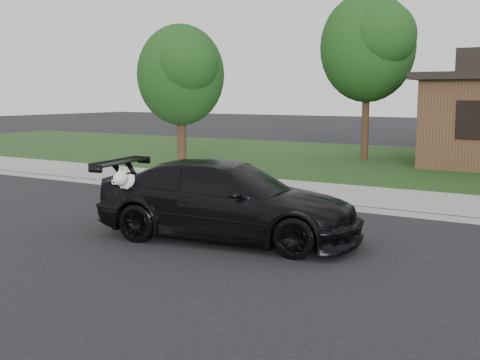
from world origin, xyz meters
The scene contains 6 objects.
ground centered at (0.00, 0.00, 0.00)m, with size 120.00×120.00×0.00m, color black.
sidewalk centered at (0.00, 5.00, 0.06)m, with size 60.00×3.00×0.12m, color gray.
curb centered at (0.00, 3.50, 0.06)m, with size 60.00×0.12×0.12m, color gray.
sedan centered at (-2.40, -0.24, 0.72)m, with size 5.19×2.74×1.43m.
tree_0 centered at (-4.34, 12.88, 4.48)m, with size 3.78×3.60×6.34m.
tree_2 centered at (-7.38, 5.11, 3.27)m, with size 2.73×2.60×4.59m.
Camera 1 is at (3.44, -9.41, 2.65)m, focal length 45.00 mm.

